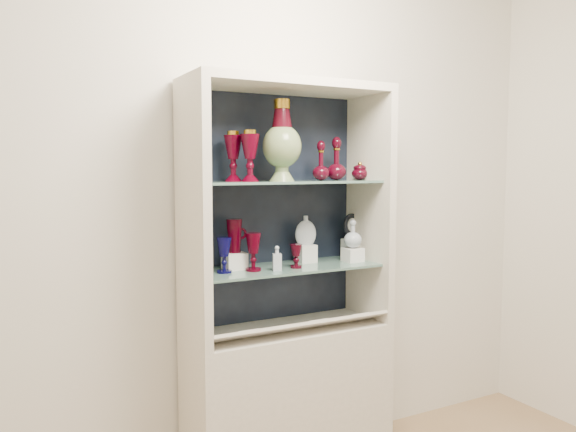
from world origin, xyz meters
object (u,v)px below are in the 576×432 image
enamel_urn (282,140)px  ruby_decanter_a (321,158)px  cobalt_goblet (224,255)px  ruby_pitcher (234,236)px  ruby_decanter_b (337,157)px  clear_round_decanter (353,235)px  pedestal_lamp_left (250,156)px  flat_flask (306,230)px  clear_square_bottle (277,258)px  cameo_medallion (351,226)px  ruby_goblet_small (296,256)px  pedestal_lamp_right (233,156)px  ruby_goblet_tall (253,252)px  lidded_bowl (360,171)px

enamel_urn → ruby_decanter_a: bearing=10.1°
cobalt_goblet → ruby_pitcher: (0.08, 0.06, 0.08)m
ruby_decanter_b → clear_round_decanter: (0.08, -0.04, -0.40)m
pedestal_lamp_left → ruby_pitcher: bearing=119.2°
pedestal_lamp_left → cobalt_goblet: pedestal_lamp_left is taller
cobalt_goblet → flat_flask: bearing=9.5°
cobalt_goblet → clear_square_bottle: 0.25m
clear_round_decanter → cameo_medallion: size_ratio=0.98×
ruby_decanter_a → clear_round_decanter: size_ratio=1.59×
flat_flask → cameo_medallion: (0.29, 0.02, 0.00)m
ruby_decanter_a → flat_flask: bearing=127.9°
clear_square_bottle → ruby_goblet_small: bearing=7.7°
ruby_decanter_a → cameo_medallion: ruby_decanter_a is taller
clear_square_bottle → cameo_medallion: size_ratio=0.83×
cobalt_goblet → clear_square_bottle: bearing=-14.6°
clear_square_bottle → clear_round_decanter: clear_round_decanter is taller
pedestal_lamp_left → ruby_pitcher: size_ratio=1.46×
pedestal_lamp_right → cobalt_goblet: pedestal_lamp_right is taller
enamel_urn → cameo_medallion: size_ratio=2.69×
enamel_urn → ruby_pitcher: enamel_urn is taller
clear_square_bottle → flat_flask: (0.24, 0.14, 0.11)m
enamel_urn → ruby_goblet_tall: enamel_urn is taller
pedestal_lamp_left → ruby_goblet_tall: 0.45m
pedestal_lamp_left → ruby_goblet_tall: size_ratio=1.32×
ruby_decanter_b → clear_round_decanter: 0.41m
ruby_decanter_b → ruby_goblet_tall: ruby_decanter_b is taller
ruby_decanter_a → lidded_bowl: size_ratio=2.31×
cameo_medallion → ruby_decanter_a: bearing=-178.6°
lidded_bowl → cobalt_goblet: size_ratio=0.58×
enamel_urn → lidded_bowl: 0.51m
ruby_decanter_a → cobalt_goblet: size_ratio=1.35×
pedestal_lamp_left → clear_round_decanter: size_ratio=1.69×
clear_square_bottle → cameo_medallion: cameo_medallion is taller
ruby_goblet_tall → cameo_medallion: cameo_medallion is taller
clear_round_decanter → ruby_decanter_b: bearing=151.7°
pedestal_lamp_left → flat_flask: bearing=15.7°
ruby_goblet_tall → flat_flask: size_ratio=1.16×
cobalt_goblet → ruby_goblet_tall: size_ratio=0.92×
ruby_decanter_b → cobalt_goblet: bearing=-177.8°
lidded_bowl → ruby_pitcher: lidded_bowl is taller
ruby_decanter_a → pedestal_lamp_right: bearing=174.2°
pedestal_lamp_left → cameo_medallion: pedestal_lamp_left is taller
cobalt_goblet → flat_flask: flat_flask is taller
ruby_pitcher → clear_square_bottle: (0.16, -0.13, -0.10)m
ruby_decanter_b → lidded_bowl: size_ratio=2.41×
enamel_urn → clear_square_bottle: (-0.04, -0.03, -0.55)m
ruby_goblet_tall → clear_round_decanter: bearing=0.1°
pedestal_lamp_right → enamel_urn: bearing=-22.8°
pedestal_lamp_left → ruby_goblet_small: (0.23, -0.03, -0.48)m
clear_square_bottle → flat_flask: size_ratio=0.76×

